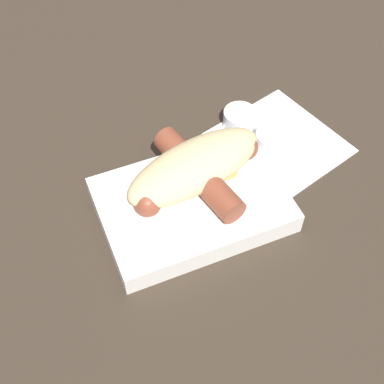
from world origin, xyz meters
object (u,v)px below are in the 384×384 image
Objects in this scene: sausage at (198,173)px; condiment_cup_near at (272,142)px; condiment_cup_far at (239,120)px; food_tray at (192,205)px; bread_roll at (195,166)px.

condiment_cup_near is at bearing 17.33° from sausage.
condiment_cup_near and condiment_cup_far have the same top height.
food_tray reaches higher than condiment_cup_near.
sausage is 0.14m from condiment_cup_far.
bread_roll is 4.30× the size of condiment_cup_near.
food_tray is at bearing -136.58° from condiment_cup_far.
condiment_cup_near is 1.00× the size of condiment_cup_far.
bread_roll is 0.14m from condiment_cup_far.
sausage is (0.02, 0.02, 0.03)m from food_tray.
bread_roll is 0.14m from condiment_cup_near.
sausage reaches higher than food_tray.
food_tray is 0.17m from condiment_cup_far.
food_tray is 1.27× the size of sausage.
condiment_cup_far is (0.11, 0.09, -0.04)m from bread_roll.
condiment_cup_far is at bearing 112.34° from condiment_cup_near.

